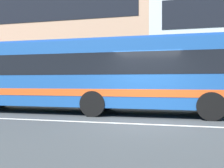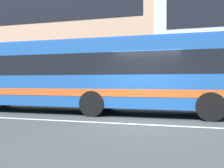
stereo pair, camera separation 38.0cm
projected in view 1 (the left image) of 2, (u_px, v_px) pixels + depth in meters
name	position (u px, v px, depth m)	size (l,w,h in m)	color
ground_plane	(143.00, 124.00, 7.65)	(160.00, 160.00, 0.00)	#3E4244
lane_centre_line	(143.00, 124.00, 7.65)	(60.00, 0.16, 0.01)	silver
hedge_row_far	(144.00, 98.00, 13.69)	(21.27, 1.10, 0.82)	#16531B
apartment_block_left	(53.00, 29.00, 24.97)	(20.46, 8.22, 13.61)	tan
transit_bus	(84.00, 74.00, 10.59)	(12.14, 2.63, 3.08)	#1D4E95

